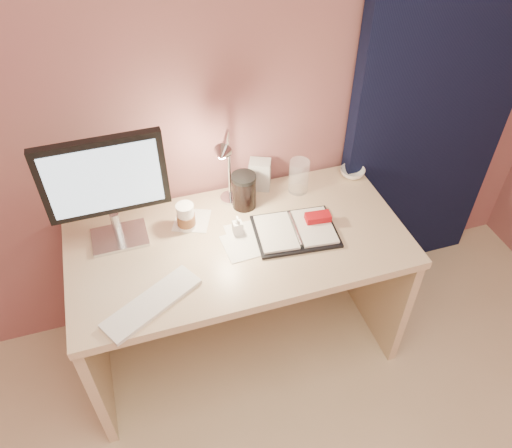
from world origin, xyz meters
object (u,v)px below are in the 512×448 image
object	(u,v)px
desk	(235,264)
clear_cup	(299,176)
dark_jar	(244,193)
desk_lamp	(243,165)
planner	(297,229)
lotion_bottle	(238,225)
keyboard	(152,303)
coffee_cup	(186,217)
bowl	(352,172)
product_box	(260,174)
monitor	(106,183)

from	to	relation	value
desk	clear_cup	size ratio (longest dim) A/B	8.75
dark_jar	desk_lamp	size ratio (longest dim) A/B	0.38
planner	clear_cup	distance (m)	0.29
clear_cup	lotion_bottle	distance (m)	0.40
keyboard	desk_lamp	world-z (taller)	desk_lamp
planner	coffee_cup	world-z (taller)	coffee_cup
dark_jar	desk	bearing A→B (deg)	-122.81
planner	bowl	world-z (taller)	planner
keyboard	lotion_bottle	distance (m)	0.48
keyboard	product_box	bearing A→B (deg)	12.86
monitor	lotion_bottle	xyz separation A→B (m)	(0.48, -0.11, -0.25)
bowl	lotion_bottle	world-z (taller)	lotion_bottle
dark_jar	product_box	xyz separation A→B (m)	(0.11, 0.11, -0.00)
clear_cup	bowl	world-z (taller)	clear_cup
desk	keyboard	world-z (taller)	keyboard
bowl	planner	bearing A→B (deg)	-143.91
planner	product_box	size ratio (longest dim) A/B	2.55
dark_jar	product_box	world-z (taller)	dark_jar
product_box	lotion_bottle	bearing A→B (deg)	-100.72
product_box	planner	bearing A→B (deg)	-56.68
desk	desk_lamp	world-z (taller)	desk_lamp
desk_lamp	lotion_bottle	bearing A→B (deg)	-94.40
planner	clear_cup	size ratio (longest dim) A/B	2.28
coffee_cup	clear_cup	size ratio (longest dim) A/B	0.78
monitor	clear_cup	xyz separation A→B (m)	(0.82, 0.08, -0.22)
monitor	keyboard	size ratio (longest dim) A/B	1.27
keyboard	product_box	size ratio (longest dim) A/B	2.71
monitor	lotion_bottle	distance (m)	0.55
coffee_cup	dark_jar	size ratio (longest dim) A/B	0.84
monitor	planner	distance (m)	0.79
coffee_cup	bowl	size ratio (longest dim) A/B	1.06
desk	dark_jar	size ratio (longest dim) A/B	9.42
lotion_bottle	dark_jar	xyz separation A→B (m)	(0.08, 0.16, 0.03)
monitor	bowl	xyz separation A→B (m)	(1.11, 0.11, -0.28)
desk_lamp	keyboard	bearing A→B (deg)	-116.87
lotion_bottle	product_box	world-z (taller)	product_box
bowl	product_box	bearing A→B (deg)	173.50
keyboard	planner	xyz separation A→B (m)	(0.64, 0.20, 0.01)
desk	product_box	xyz separation A→B (m)	(0.19, 0.24, 0.30)
desk	lotion_bottle	world-z (taller)	lotion_bottle
dark_jar	clear_cup	bearing A→B (deg)	6.36
coffee_cup	desk	bearing A→B (deg)	-19.35
keyboard	coffee_cup	distance (m)	0.42
keyboard	bowl	distance (m)	1.14
monitor	desk_lamp	bearing A→B (deg)	1.39
coffee_cup	clear_cup	xyz separation A→B (m)	(0.54, 0.10, 0.02)
desk_lamp	product_box	bearing A→B (deg)	72.48
desk	clear_cup	xyz separation A→B (m)	(0.35, 0.16, 0.31)
clear_cup	dark_jar	size ratio (longest dim) A/B	1.08
lotion_bottle	desk	bearing A→B (deg)	105.33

